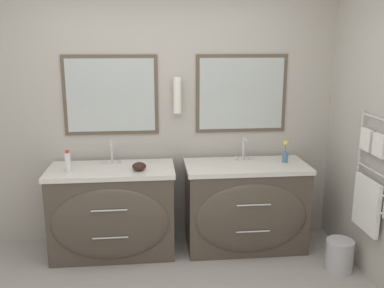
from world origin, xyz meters
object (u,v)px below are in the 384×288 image
(vanity_left, at_px, (113,212))
(flower_vase, at_px, (285,153))
(toiletry_bottle, at_px, (68,162))
(amenity_bowl, at_px, (139,166))
(vanity_right, at_px, (246,207))
(waste_bin, at_px, (339,254))

(vanity_left, relative_size, flower_vase, 5.41)
(toiletry_bottle, relative_size, amenity_bowl, 1.58)
(toiletry_bottle, bearing_deg, vanity_right, 1.99)
(flower_vase, bearing_deg, vanity_left, -177.70)
(vanity_right, distance_m, waste_bin, 0.94)
(vanity_right, bearing_deg, flower_vase, 9.80)
(amenity_bowl, xyz_separation_m, waste_bin, (1.76, -0.43, -0.74))
(vanity_right, bearing_deg, vanity_left, 180.00)
(vanity_right, height_order, waste_bin, vanity_right)
(amenity_bowl, bearing_deg, toiletry_bottle, 179.00)
(vanity_left, distance_m, amenity_bowl, 0.53)
(vanity_right, height_order, flower_vase, flower_vase)
(vanity_right, height_order, toiletry_bottle, toiletry_bottle)
(toiletry_bottle, height_order, flower_vase, flower_vase)
(toiletry_bottle, height_order, waste_bin, toiletry_bottle)
(amenity_bowl, relative_size, flower_vase, 0.59)
(amenity_bowl, bearing_deg, waste_bin, -13.89)
(waste_bin, bearing_deg, flower_vase, 121.88)
(vanity_left, distance_m, flower_vase, 1.74)
(flower_vase, xyz_separation_m, waste_bin, (0.35, -0.57, -0.79))
(toiletry_bottle, relative_size, flower_vase, 0.94)
(flower_vase, bearing_deg, amenity_bowl, -174.51)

